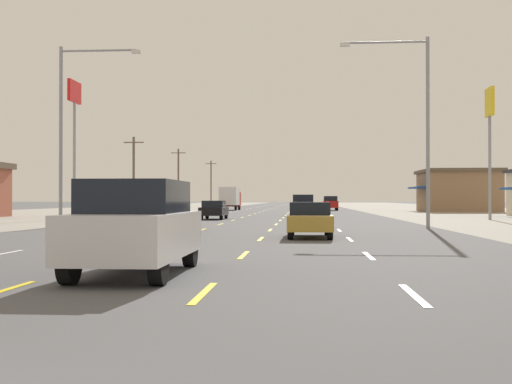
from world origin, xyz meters
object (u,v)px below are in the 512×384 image
(streetlight_right_row_0, at_px, (418,117))
(sedan_inner_left_mid, at_px, (159,216))
(sedan_inner_right_near, at_px, (310,219))
(suv_far_right_farthest, at_px, (330,203))
(sedan_inner_left_midfar, at_px, (214,210))
(box_truck_far_left_distant_a, at_px, (230,197))
(suv_center_turn_nearest, at_px, (137,226))
(suv_inner_right_farther, at_px, (302,204))
(suv_inner_right_far, at_px, (303,205))
(pole_sign_left_row_1, at_px, (74,112))
(pole_sign_right_row_1, at_px, (490,121))
(sedan_inner_right_distant_b, at_px, (304,205))
(suv_inner_right_distant_c, at_px, (303,202))
(streetlight_left_row_0, at_px, (69,122))

(streetlight_right_row_0, bearing_deg, sedan_inner_left_mid, -160.63)
(sedan_inner_right_near, relative_size, suv_far_right_farthest, 0.92)
(sedan_inner_left_midfar, relative_size, box_truck_far_left_distant_a, 0.62)
(suv_center_turn_nearest, relative_size, suv_inner_right_farther, 1.00)
(sedan_inner_right_near, distance_m, sedan_inner_left_midfar, 24.85)
(suv_inner_right_farther, distance_m, box_truck_far_left_distant_a, 22.86)
(suv_inner_right_far, height_order, suv_inner_right_farther, same)
(box_truck_far_left_distant_a, bearing_deg, sedan_inner_left_mid, -86.86)
(sedan_inner_right_near, relative_size, box_truck_far_left_distant_a, 0.62)
(sedan_inner_left_midfar, xyz_separation_m, suv_inner_right_farther, (6.85, 20.93, 0.27))
(pole_sign_left_row_1, distance_m, pole_sign_right_row_1, 32.26)
(suv_center_turn_nearest, bearing_deg, sedan_inner_left_midfar, 95.28)
(sedan_inner_left_midfar, height_order, suv_inner_right_far, suv_inner_right_far)
(suv_inner_right_far, relative_size, suv_inner_right_farther, 1.00)
(sedan_inner_left_mid, relative_size, sedan_inner_right_distant_b, 1.00)
(box_truck_far_left_distant_a, bearing_deg, suv_inner_right_distant_c, 74.36)
(sedan_inner_right_near, height_order, box_truck_far_left_distant_a, box_truck_far_left_distant_a)
(sedan_inner_left_midfar, bearing_deg, box_truck_far_left_distant_a, 94.61)
(suv_center_turn_nearest, height_order, suv_inner_right_farther, same)
(suv_inner_right_far, distance_m, streetlight_left_row_0, 27.91)
(sedan_inner_right_distant_b, height_order, streetlight_left_row_0, streetlight_left_row_0)
(suv_center_turn_nearest, relative_size, streetlight_left_row_0, 0.48)
(sedan_inner_right_near, distance_m, pole_sign_right_row_1, 28.44)
(sedan_inner_left_mid, height_order, suv_far_right_farthest, suv_far_right_farthest)
(suv_center_turn_nearest, distance_m, suv_far_right_farthest, 78.28)
(box_truck_far_left_distant_a, bearing_deg, streetlight_left_row_0, -92.84)
(suv_inner_right_farther, height_order, suv_far_right_farthest, same)
(sedan_inner_right_near, height_order, sedan_inner_left_mid, same)
(suv_inner_right_farther, xyz_separation_m, box_truck_far_left_distant_a, (-10.19, 20.45, 0.81))
(pole_sign_left_row_1, bearing_deg, suv_inner_right_distant_c, 77.03)
(suv_center_turn_nearest, xyz_separation_m, suv_inner_right_farther, (3.39, 58.39, 0.00))
(suv_inner_right_distant_c, xyz_separation_m, pole_sign_left_row_1, (-18.00, -78.14, 7.42))
(suv_far_right_farthest, relative_size, pole_sign_left_row_1, 0.45)
(suv_center_turn_nearest, distance_m, sedan_inner_left_midfar, 37.62)
(sedan_inner_left_midfar, distance_m, suv_inner_right_farther, 22.02)
(suv_center_turn_nearest, bearing_deg, streetlight_right_row_0, 66.57)
(suv_far_right_farthest, distance_m, sedan_inner_right_distant_b, 7.15)
(suv_inner_right_farther, distance_m, pole_sign_left_row_1, 28.72)
(suv_inner_right_distant_c, relative_size, pole_sign_left_row_1, 0.45)
(suv_inner_right_farther, distance_m, streetlight_right_row_0, 36.86)
(suv_inner_right_far, relative_size, streetlight_left_row_0, 0.48)
(sedan_inner_left_mid, relative_size, suv_inner_right_farther, 0.92)
(sedan_inner_right_distant_b, xyz_separation_m, pole_sign_left_row_1, (-18.15, -46.83, 7.69))
(pole_sign_left_row_1, bearing_deg, box_truck_far_left_distant_a, 79.42)
(sedan_inner_left_mid, height_order, suv_inner_right_farther, suv_inner_right_farther)
(suv_inner_right_far, bearing_deg, suv_inner_right_distant_c, 90.05)
(sedan_inner_right_near, xyz_separation_m, pole_sign_left_row_1, (-18.34, 23.55, 7.69))
(pole_sign_left_row_1, relative_size, streetlight_left_row_0, 1.08)
(streetlight_left_row_0, bearing_deg, box_truck_far_left_distant_a, 87.16)
(suv_far_right_farthest, distance_m, suv_inner_right_distant_c, 37.63)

